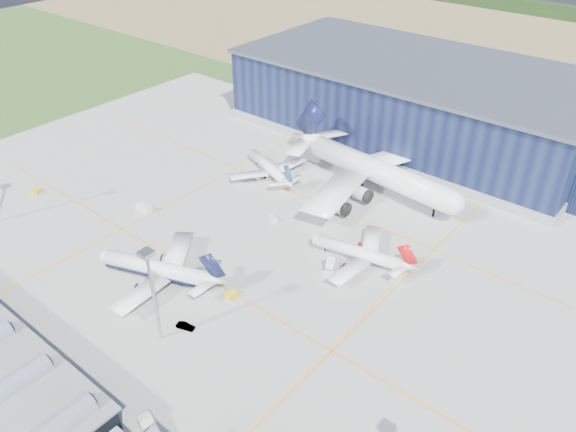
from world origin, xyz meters
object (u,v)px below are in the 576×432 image
object	(u,v)px
gse_cart_b	(273,219)
airstair	(334,265)
airliner_navy	(155,261)
airliner_widebody	(379,160)
hangar	(421,105)
gse_van_c	(148,427)
gse_tug_b	(231,295)
light_mast_center	(151,282)
airliner_red	(358,247)
gse_tug_a	(36,191)
car_b	(185,326)
gse_van_a	(144,208)
airliner_regional	(269,163)

from	to	relation	value
gse_cart_b	airstair	world-z (taller)	airstair
airliner_navy	airliner_widebody	bearing A→B (deg)	-125.21
hangar	gse_van_c	xyz separation A→B (m)	(23.18, -140.80, -10.42)
gse_tug_b	airstair	size ratio (longest dim) A/B	0.60
light_mast_center	airliner_red	world-z (taller)	light_mast_center
airliner_navy	gse_van_c	size ratio (longest dim) A/B	6.83
airliner_widebody	gse_tug_a	size ratio (longest dim) A/B	20.26
car_b	gse_tug_a	bearing A→B (deg)	63.70
gse_tug_a	airstair	distance (m)	94.21
hangar	gse_van_c	world-z (taller)	hangar
gse_tug_b	airliner_red	bearing A→B (deg)	61.61
airliner_widebody	gse_cart_b	size ratio (longest dim) A/B	21.99
gse_tug_a	light_mast_center	bearing A→B (deg)	-44.54
airliner_red	gse_van_a	size ratio (longest dim) A/B	5.73
gse_tug_b	gse_van_c	bearing A→B (deg)	-70.07
light_mast_center	airliner_regional	xyz separation A→B (m)	(-28.92, 68.06, -10.87)
car_b	hangar	bearing A→B (deg)	-14.63
gse_tug_b	gse_van_a	distance (m)	46.11
airliner_widebody	gse_tug_b	world-z (taller)	airliner_widebody
gse_cart_b	car_b	xyz separation A→B (m)	(12.79, -43.77, 0.05)
light_mast_center	airliner_widebody	bearing A→B (deg)	88.20
airliner_widebody	gse_tug_a	bearing A→B (deg)	-134.13
gse_tug_a	gse_tug_b	xyz separation A→B (m)	(77.99, 3.56, -0.02)
airliner_widebody	car_b	distance (m)	76.53
airstair	airliner_navy	bearing A→B (deg)	-146.26
airliner_navy	gse_van_a	distance (m)	32.28
light_mast_center	gse_van_c	distance (m)	26.73
gse_tug_b	gse_van_a	bearing A→B (deg)	165.11
light_mast_center	gse_tug_b	bearing A→B (deg)	83.04
gse_tug_b	gse_van_a	size ratio (longest dim) A/B	0.59
airliner_regional	airstair	world-z (taller)	airliner_regional
gse_van_a	airliner_navy	bearing A→B (deg)	-122.77
gse_cart_b	gse_van_c	world-z (taller)	gse_van_c
gse_tug_a	airliner_regional	bearing A→B (deg)	15.35
airliner_navy	gse_cart_b	bearing A→B (deg)	-117.67
hangar	airliner_red	xyz separation A→B (m)	(24.49, -76.36, -7.02)
airliner_red	airliner_regional	xyz separation A→B (m)	(-46.23, 19.62, -0.04)
airstair	gse_van_c	bearing A→B (deg)	-99.30
airliner_navy	car_b	size ratio (longest dim) A/B	8.31
gse_van_c	hangar	bearing A→B (deg)	27.00
gse_tug_a	gse_van_a	xyz separation A→B (m)	(33.14, 14.27, 0.42)
airliner_widebody	gse_cart_b	xyz separation A→B (m)	(-13.56, -32.14, -9.76)
hangar	airstair	xyz separation A→B (m)	(21.89, -82.88, -10.04)
airstair	airliner_widebody	bearing A→B (deg)	96.58
light_mast_center	car_b	world-z (taller)	light_mast_center
airliner_red	car_b	size ratio (longest dim) A/B	6.88
hangar	airliner_red	world-z (taller)	hangar
car_b	airliner_navy	bearing A→B (deg)	49.65
gse_van_a	gse_cart_b	size ratio (longest dim) A/B	1.70
light_mast_center	airliner_regional	world-z (taller)	light_mast_center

